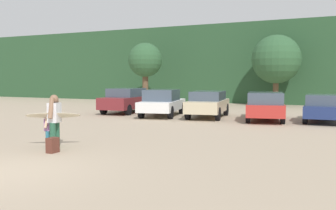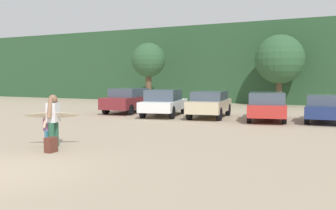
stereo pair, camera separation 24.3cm
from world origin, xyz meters
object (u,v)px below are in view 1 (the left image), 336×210
object	(u,v)px
parked_car_maroon	(126,100)
parked_car_white	(162,102)
person_adult	(54,118)
person_child	(49,128)
surfboard_cream	(53,115)
parked_car_navy	(323,108)
parked_car_red	(265,106)
backpack_dropped	(53,145)
parked_car_champagne	(208,103)

from	to	relation	value
parked_car_maroon	parked_car_white	xyz separation A→B (m)	(3.00, -0.90, -0.01)
parked_car_white	person_adult	world-z (taller)	person_adult
person_child	surfboard_cream	world-z (taller)	surfboard_cream
parked_car_navy	parked_car_white	bearing A→B (deg)	91.68
person_adult	person_child	bearing A→B (deg)	-30.34
parked_car_red	parked_car_navy	world-z (taller)	parked_car_red
parked_car_navy	surfboard_cream	distance (m)	13.42
surfboard_cream	backpack_dropped	bearing A→B (deg)	98.62
person_adult	parked_car_white	bearing A→B (deg)	-100.02
parked_car_navy	backpack_dropped	distance (m)	13.70
parked_car_white	parked_car_navy	size ratio (longest dim) A/B	1.21
person_child	backpack_dropped	bearing A→B (deg)	120.51
parked_car_white	backpack_dropped	distance (m)	11.46
parked_car_navy	person_adult	bearing A→B (deg)	144.59
backpack_dropped	parked_car_navy	bearing A→B (deg)	60.53
parked_car_champagne	person_child	distance (m)	10.96
parked_car_white	parked_car_red	world-z (taller)	parked_car_white
person_child	backpack_dropped	xyz separation A→B (m)	(0.84, -0.75, -0.38)
parked_car_champagne	person_child	size ratio (longest dim) A/B	4.22
parked_car_red	parked_car_navy	xyz separation A→B (m)	(2.78, 0.57, -0.05)
parked_car_red	person_child	bearing A→B (deg)	143.80
parked_car_red	person_child	distance (m)	11.64
parked_car_white	surfboard_cream	bearing A→B (deg)	175.03
person_adult	surfboard_cream	world-z (taller)	person_adult
parked_car_navy	person_adult	distance (m)	13.39
backpack_dropped	person_adult	bearing A→B (deg)	127.59
parked_car_maroon	backpack_dropped	bearing A→B (deg)	-163.56
parked_car_white	parked_car_champagne	world-z (taller)	parked_car_white
parked_car_navy	backpack_dropped	xyz separation A→B (m)	(-6.74, -11.92, -0.50)
parked_car_white	person_child	distance (m)	10.59
parked_car_red	parked_car_navy	size ratio (longest dim) A/B	1.20
parked_car_white	parked_car_red	size ratio (longest dim) A/B	1.01
parked_car_red	backpack_dropped	xyz separation A→B (m)	(-3.96, -11.35, -0.55)
parked_car_red	backpack_dropped	world-z (taller)	parked_car_red
parked_car_champagne	parked_car_red	distance (m)	3.22
parked_car_champagne	parked_car_red	size ratio (longest dim) A/B	0.92
person_adult	backpack_dropped	world-z (taller)	person_adult
parked_car_white	person_child	xyz separation A→B (m)	(1.11, -10.53, -0.21)
parked_car_red	parked_car_maroon	bearing A→B (deg)	72.82
parked_car_champagne	person_adult	xyz separation A→B (m)	(-1.28, -10.91, 0.15)
parked_car_red	person_adult	distance (m)	11.58
parked_car_champagne	surfboard_cream	distance (m)	11.01
parked_car_red	parked_car_champagne	bearing A→B (deg)	73.84
parked_car_navy	surfboard_cream	size ratio (longest dim) A/B	2.41
parked_car_champagne	person_adult	world-z (taller)	person_adult
parked_car_white	person_child	bearing A→B (deg)	173.63
parked_car_maroon	parked_car_white	bearing A→B (deg)	-112.43
parked_car_maroon	parked_car_red	bearing A→B (deg)	-101.01
parked_car_white	backpack_dropped	size ratio (longest dim) A/B	11.03
person_child	parked_car_navy	bearing A→B (deg)	-141.83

